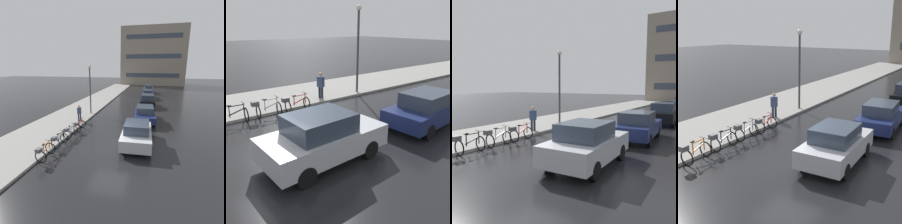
# 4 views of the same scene
# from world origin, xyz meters

# --- Properties ---
(ground_plane) EXTENTS (140.00, 140.00, 0.00)m
(ground_plane) POSITION_xyz_m (0.00, 0.00, 0.00)
(ground_plane) COLOR black
(sidewalk_kerb) EXTENTS (4.80, 60.00, 0.14)m
(sidewalk_kerb) POSITION_xyz_m (-6.00, 10.00, 0.07)
(sidewalk_kerb) COLOR gray
(sidewalk_kerb) RESTS_ON ground
(bicycle_second) EXTENTS (0.76, 1.40, 0.96)m
(bicycle_second) POSITION_xyz_m (-3.43, -0.32, 0.49)
(bicycle_second) COLOR black
(bicycle_second) RESTS_ON ground
(bicycle_third) EXTENTS (0.73, 1.39, 0.98)m
(bicycle_third) POSITION_xyz_m (-3.42, 1.32, 0.49)
(bicycle_third) COLOR black
(bicycle_third) RESTS_ON ground
(bicycle_farthest) EXTENTS (0.70, 1.44, 0.93)m
(bicycle_farthest) POSITION_xyz_m (-3.32, 2.86, 0.47)
(bicycle_farthest) COLOR black
(bicycle_farthest) RESTS_ON ground
(car_silver) EXTENTS (2.12, 4.22, 1.67)m
(car_silver) POSITION_xyz_m (1.69, 1.22, 0.84)
(car_silver) COLOR #B2B5BA
(car_silver) RESTS_ON ground
(car_navy) EXTENTS (2.22, 4.49, 1.58)m
(car_navy) POSITION_xyz_m (1.95, 6.69, 0.80)
(car_navy) COLOR navy
(car_navy) RESTS_ON ground
(car_black) EXTENTS (2.04, 3.86, 1.67)m
(car_black) POSITION_xyz_m (1.96, 13.27, 0.83)
(car_black) COLOR black
(car_black) RESTS_ON ground
(car_blue) EXTENTS (1.83, 4.26, 1.52)m
(car_blue) POSITION_xyz_m (1.82, 19.15, 0.77)
(car_blue) COLOR navy
(car_blue) RESTS_ON ground
(pedestrian) EXTENTS (0.46, 0.37, 1.69)m
(pedestrian) POSITION_xyz_m (-4.28, 5.14, 0.95)
(pedestrian) COLOR #1E2333
(pedestrian) RESTS_ON ground
(streetlamp) EXTENTS (0.33, 0.33, 5.45)m
(streetlamp) POSITION_xyz_m (-4.10, 7.88, 3.28)
(streetlamp) COLOR #424247
(streetlamp) RESTS_ON ground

